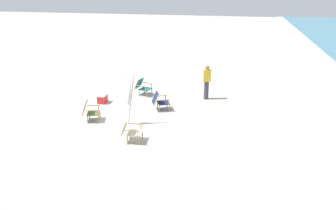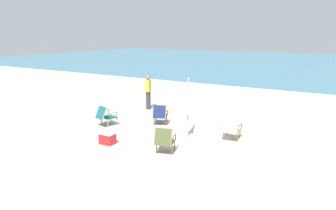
{
  "view_description": "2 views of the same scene",
  "coord_description": "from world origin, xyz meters",
  "px_view_note": "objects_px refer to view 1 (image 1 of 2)",
  "views": [
    {
      "loc": [
        11.82,
        3.97,
        5.31
      ],
      "look_at": [
        -0.04,
        1.64,
        0.63
      ],
      "focal_mm": 35.0,
      "sensor_mm": 36.0,
      "label": 1
    },
    {
      "loc": [
        5.02,
        -8.82,
        3.55
      ],
      "look_at": [
        -0.7,
        1.17,
        0.81
      ],
      "focal_mm": 32.0,
      "sensor_mm": 36.0,
      "label": 2
    }
  ],
  "objects_px": {
    "beach_chair_back_left": "(130,130)",
    "beach_chair_front_right": "(160,101)",
    "umbrella_furled_white": "(130,90)",
    "person_near_chairs": "(207,82)",
    "beach_chair_back_right": "(143,86)",
    "cooler_box": "(102,98)",
    "beach_chair_front_left": "(90,111)"
  },
  "relations": [
    {
      "from": "beach_chair_back_left",
      "to": "beach_chair_front_right",
      "type": "bearing_deg",
      "value": 173.33
    },
    {
      "from": "beach_chair_front_right",
      "to": "beach_chair_back_left",
      "type": "bearing_deg",
      "value": -6.67
    },
    {
      "from": "umbrella_furled_white",
      "to": "person_near_chairs",
      "type": "xyz_separation_m",
      "value": [
        -3.41,
        2.64,
        -0.54
      ]
    },
    {
      "from": "beach_chair_front_right",
      "to": "beach_chair_back_right",
      "type": "bearing_deg",
      "value": -144.82
    },
    {
      "from": "umbrella_furled_white",
      "to": "cooler_box",
      "type": "height_order",
      "value": "umbrella_furled_white"
    },
    {
      "from": "beach_chair_back_right",
      "to": "person_near_chairs",
      "type": "height_order",
      "value": "person_near_chairs"
    },
    {
      "from": "beach_chair_front_right",
      "to": "cooler_box",
      "type": "distance_m",
      "value": 2.79
    },
    {
      "from": "umbrella_furled_white",
      "to": "cooler_box",
      "type": "relative_size",
      "value": 4.31
    },
    {
      "from": "beach_chair_front_left",
      "to": "cooler_box",
      "type": "height_order",
      "value": "beach_chair_front_left"
    },
    {
      "from": "beach_chair_back_left",
      "to": "umbrella_furled_white",
      "type": "distance_m",
      "value": 1.78
    },
    {
      "from": "beach_chair_back_left",
      "to": "person_near_chairs",
      "type": "height_order",
      "value": "person_near_chairs"
    },
    {
      "from": "beach_chair_front_right",
      "to": "person_near_chairs",
      "type": "distance_m",
      "value": 2.6
    },
    {
      "from": "person_near_chairs",
      "to": "cooler_box",
      "type": "bearing_deg",
      "value": -72.82
    },
    {
      "from": "beach_chair_front_right",
      "to": "cooler_box",
      "type": "relative_size",
      "value": 1.81
    },
    {
      "from": "person_near_chairs",
      "to": "beach_chair_front_right",
      "type": "bearing_deg",
      "value": -45.99
    },
    {
      "from": "beach_chair_front_left",
      "to": "umbrella_furled_white",
      "type": "bearing_deg",
      "value": 91.29
    },
    {
      "from": "beach_chair_back_left",
      "to": "beach_chair_front_left",
      "type": "bearing_deg",
      "value": -123.43
    },
    {
      "from": "beach_chair_back_right",
      "to": "person_near_chairs",
      "type": "distance_m",
      "value": 3.12
    },
    {
      "from": "beach_chair_front_left",
      "to": "beach_chair_back_right",
      "type": "bearing_deg",
      "value": 160.21
    },
    {
      "from": "beach_chair_back_right",
      "to": "beach_chair_back_left",
      "type": "distance_m",
      "value": 4.91
    },
    {
      "from": "person_near_chairs",
      "to": "cooler_box",
      "type": "relative_size",
      "value": 3.33
    },
    {
      "from": "beach_chair_back_left",
      "to": "person_near_chairs",
      "type": "bearing_deg",
      "value": 155.56
    },
    {
      "from": "beach_chair_back_right",
      "to": "cooler_box",
      "type": "distance_m",
      "value": 2.08
    },
    {
      "from": "beach_chair_front_right",
      "to": "umbrella_furled_white",
      "type": "distance_m",
      "value": 2.05
    },
    {
      "from": "beach_chair_back_right",
      "to": "beach_chair_back_left",
      "type": "xyz_separation_m",
      "value": [
        4.83,
        0.89,
        0.0
      ]
    },
    {
      "from": "cooler_box",
      "to": "beach_chair_front_left",
      "type": "bearing_deg",
      "value": 7.96
    },
    {
      "from": "beach_chair_back_right",
      "to": "beach_chair_front_left",
      "type": "bearing_deg",
      "value": -19.79
    },
    {
      "from": "beach_chair_front_right",
      "to": "beach_chair_back_right",
      "type": "height_order",
      "value": "beach_chair_front_right"
    },
    {
      "from": "beach_chair_back_right",
      "to": "cooler_box",
      "type": "height_order",
      "value": "beach_chair_back_right"
    },
    {
      "from": "beach_chair_front_left",
      "to": "cooler_box",
      "type": "distance_m",
      "value": 2.06
    },
    {
      "from": "umbrella_furled_white",
      "to": "person_near_chairs",
      "type": "relative_size",
      "value": 1.29
    },
    {
      "from": "beach_chair_front_left",
      "to": "person_near_chairs",
      "type": "bearing_deg",
      "value": 128.57
    }
  ]
}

